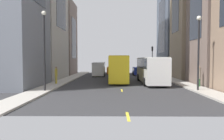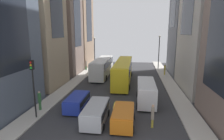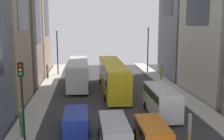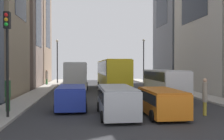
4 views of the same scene
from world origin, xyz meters
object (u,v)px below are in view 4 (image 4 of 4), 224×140
object	(u,v)px
traffic_light_near_corner	(7,44)
pedestrian_waiting_curb	(158,77)
delivery_van_white	(165,83)
pedestrian_crossing_near	(205,95)
car_silver_1	(117,99)
streetcar_yellow	(111,73)
car_orange_2	(162,100)
car_blue_0	(72,96)
pedestrian_walking_far	(47,77)
city_bus_white	(76,73)
pedestrian_crossing_mid	(8,93)

from	to	relation	value
traffic_light_near_corner	pedestrian_waiting_curb	bearing A→B (deg)	53.58
delivery_van_white	pedestrian_waiting_curb	size ratio (longest dim) A/B	2.95
pedestrian_crossing_near	car_silver_1	bearing A→B (deg)	77.05
streetcar_yellow	delivery_van_white	xyz separation A→B (m)	(3.45, -9.04, -0.61)
streetcar_yellow	car_orange_2	world-z (taller)	streetcar_yellow
delivery_van_white	car_orange_2	bearing A→B (deg)	-111.33
car_blue_0	car_silver_1	bearing A→B (deg)	-43.69
car_blue_0	pedestrian_walking_far	distance (m)	20.85
car_silver_1	pedestrian_crossing_near	xyz separation A→B (m)	(5.21, -0.41, 0.18)
city_bus_white	pedestrian_waiting_curb	world-z (taller)	city_bus_white
car_orange_2	pedestrian_crossing_mid	world-z (taller)	pedestrian_crossing_mid
car_blue_0	city_bus_white	bearing A→B (deg)	90.37
delivery_van_white	city_bus_white	bearing A→B (deg)	121.30
city_bus_white	pedestrian_crossing_near	world-z (taller)	city_bus_white
pedestrian_crossing_mid	pedestrian_crossing_near	distance (m)	11.88
city_bus_white	pedestrian_walking_far	distance (m)	6.55
delivery_van_white	pedestrian_crossing_near	distance (m)	6.01
pedestrian_crossing_mid	pedestrian_walking_far	bearing A→B (deg)	-130.89
city_bus_white	pedestrian_crossing_near	bearing A→B (deg)	-66.78
car_silver_1	pedestrian_waiting_curb	xyz separation A→B (m)	(9.12, 20.31, 0.25)
delivery_van_white	pedestrian_crossing_mid	distance (m)	12.10
car_silver_1	city_bus_white	bearing A→B (deg)	98.71
delivery_van_white	car_blue_0	xyz separation A→B (m)	(-7.59, -3.01, -0.60)
pedestrian_walking_far	pedestrian_crossing_mid	world-z (taller)	pedestrian_walking_far
city_bus_white	car_blue_0	size ratio (longest dim) A/B	2.77
delivery_van_white	car_orange_2	distance (m)	6.34
car_silver_1	pedestrian_crossing_near	size ratio (longest dim) A/B	2.17
delivery_van_white	pedestrian_crossing_mid	world-z (taller)	delivery_van_white
pedestrian_walking_far	pedestrian_crossing_near	bearing A→B (deg)	118.72
city_bus_white	pedestrian_crossing_mid	bearing A→B (deg)	-102.57
pedestrian_crossing_mid	car_blue_0	bearing A→B (deg)	151.55
car_orange_2	pedestrian_walking_far	xyz separation A→B (m)	(-9.95, 23.19, 0.39)
pedestrian_crossing_mid	pedestrian_crossing_near	size ratio (longest dim) A/B	0.95
pedestrian_walking_far	traffic_light_near_corner	bearing A→B (deg)	93.76
city_bus_white	car_orange_2	world-z (taller)	city_bus_white
city_bus_white	streetcar_yellow	distance (m)	5.58
streetcar_yellow	delivery_van_white	world-z (taller)	streetcar_yellow
city_bus_white	pedestrian_crossing_near	xyz separation A→B (m)	(8.00, -18.65, -0.82)
streetcar_yellow	car_silver_1	distance (m)	14.74
delivery_van_white	pedestrian_crossing_near	bearing A→B (deg)	-87.08
car_orange_2	pedestrian_crossing_mid	distance (m)	9.31
car_blue_0	pedestrian_crossing_mid	bearing A→B (deg)	-165.31
car_orange_2	traffic_light_near_corner	distance (m)	9.18
car_silver_1	pedestrian_walking_far	xyz separation A→B (m)	(-7.35, 22.90, 0.30)
city_bus_white	streetcar_yellow	world-z (taller)	streetcar_yellow
car_orange_2	city_bus_white	bearing A→B (deg)	106.24
pedestrian_crossing_near	pedestrian_waiting_curb	bearing A→B (deg)	-19.11
traffic_light_near_corner	car_blue_0	bearing A→B (deg)	39.75
car_silver_1	delivery_van_white	bearing A→B (deg)	48.73
car_silver_1	pedestrian_crossing_near	bearing A→B (deg)	-4.53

